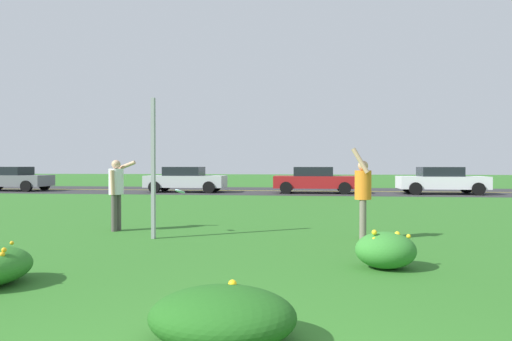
{
  "coord_description": "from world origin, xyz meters",
  "views": [
    {
      "loc": [
        0.61,
        -2.49,
        1.56
      ],
      "look_at": [
        -0.64,
        7.76,
        1.43
      ],
      "focal_mm": 31.69,
      "sensor_mm": 36.0,
      "label": 1
    }
  ],
  "objects_px": {
    "frisbee_pale_blue": "(180,191)",
    "car_silver_center_left": "(185,179)",
    "person_thrower_white_shirt": "(116,188)",
    "car_gray_leftmost": "(11,179)",
    "person_catcher_orange_shirt": "(363,192)",
    "car_red_center_right": "(315,180)",
    "sign_post_near_path": "(153,168)",
    "car_white_rightmost": "(441,180)"
  },
  "relations": [
    {
      "from": "sign_post_near_path",
      "to": "car_red_center_right",
      "type": "xyz_separation_m",
      "value": [
        3.5,
        15.95,
        -0.75
      ]
    },
    {
      "from": "sign_post_near_path",
      "to": "person_thrower_white_shirt",
      "type": "xyz_separation_m",
      "value": [
        -1.26,
        0.98,
        -0.48
      ]
    },
    {
      "from": "person_thrower_white_shirt",
      "to": "car_silver_center_left",
      "type": "height_order",
      "value": "person_thrower_white_shirt"
    },
    {
      "from": "person_thrower_white_shirt",
      "to": "frisbee_pale_blue",
      "type": "bearing_deg",
      "value": -8.27
    },
    {
      "from": "car_gray_leftmost",
      "to": "car_silver_center_left",
      "type": "bearing_deg",
      "value": 0.0
    },
    {
      "from": "frisbee_pale_blue",
      "to": "car_silver_center_left",
      "type": "distance_m",
      "value": 15.77
    },
    {
      "from": "sign_post_near_path",
      "to": "car_silver_center_left",
      "type": "bearing_deg",
      "value": 103.53
    },
    {
      "from": "frisbee_pale_blue",
      "to": "car_silver_center_left",
      "type": "xyz_separation_m",
      "value": [
        -4.2,
        15.2,
        -0.22
      ]
    },
    {
      "from": "sign_post_near_path",
      "to": "person_thrower_white_shirt",
      "type": "bearing_deg",
      "value": 142.08
    },
    {
      "from": "person_thrower_white_shirt",
      "to": "car_red_center_right",
      "type": "distance_m",
      "value": 15.71
    },
    {
      "from": "person_thrower_white_shirt",
      "to": "person_catcher_orange_shirt",
      "type": "distance_m",
      "value": 5.67
    },
    {
      "from": "person_catcher_orange_shirt",
      "to": "car_gray_leftmost",
      "type": "height_order",
      "value": "person_catcher_orange_shirt"
    },
    {
      "from": "person_catcher_orange_shirt",
      "to": "car_red_center_right",
      "type": "distance_m",
      "value": 15.63
    },
    {
      "from": "person_catcher_orange_shirt",
      "to": "sign_post_near_path",
      "type": "bearing_deg",
      "value": -175.51
    },
    {
      "from": "sign_post_near_path",
      "to": "car_white_rightmost",
      "type": "relative_size",
      "value": 0.66
    },
    {
      "from": "frisbee_pale_blue",
      "to": "sign_post_near_path",
      "type": "bearing_deg",
      "value": -115.71
    },
    {
      "from": "frisbee_pale_blue",
      "to": "car_red_center_right",
      "type": "xyz_separation_m",
      "value": [
        3.14,
        15.2,
        -0.22
      ]
    },
    {
      "from": "sign_post_near_path",
      "to": "car_red_center_right",
      "type": "bearing_deg",
      "value": 77.63
    },
    {
      "from": "car_red_center_right",
      "to": "person_thrower_white_shirt",
      "type": "bearing_deg",
      "value": -107.63
    },
    {
      "from": "car_silver_center_left",
      "to": "car_red_center_right",
      "type": "relative_size",
      "value": 1.0
    },
    {
      "from": "car_gray_leftmost",
      "to": "car_white_rightmost",
      "type": "xyz_separation_m",
      "value": [
        24.83,
        0.0,
        0.0
      ]
    },
    {
      "from": "frisbee_pale_blue",
      "to": "person_thrower_white_shirt",
      "type": "bearing_deg",
      "value": 171.73
    },
    {
      "from": "car_gray_leftmost",
      "to": "person_thrower_white_shirt",
      "type": "bearing_deg",
      "value": -48.28
    },
    {
      "from": "frisbee_pale_blue",
      "to": "car_gray_leftmost",
      "type": "xyz_separation_m",
      "value": [
        -14.96,
        15.2,
        -0.22
      ]
    },
    {
      "from": "frisbee_pale_blue",
      "to": "car_silver_center_left",
      "type": "bearing_deg",
      "value": 105.43
    },
    {
      "from": "sign_post_near_path",
      "to": "person_thrower_white_shirt",
      "type": "distance_m",
      "value": 1.67
    },
    {
      "from": "person_catcher_orange_shirt",
      "to": "car_red_center_right",
      "type": "xyz_separation_m",
      "value": [
        -0.88,
        15.61,
        -0.25
      ]
    },
    {
      "from": "person_catcher_orange_shirt",
      "to": "car_white_rightmost",
      "type": "relative_size",
      "value": 0.42
    },
    {
      "from": "sign_post_near_path",
      "to": "person_catcher_orange_shirt",
      "type": "relative_size",
      "value": 1.55
    },
    {
      "from": "car_white_rightmost",
      "to": "person_catcher_orange_shirt",
      "type": "bearing_deg",
      "value": -110.54
    },
    {
      "from": "car_red_center_right",
      "to": "car_white_rightmost",
      "type": "distance_m",
      "value": 6.72
    },
    {
      "from": "person_catcher_orange_shirt",
      "to": "car_gray_leftmost",
      "type": "relative_size",
      "value": 0.42
    },
    {
      "from": "person_catcher_orange_shirt",
      "to": "frisbee_pale_blue",
      "type": "distance_m",
      "value": 4.03
    },
    {
      "from": "car_gray_leftmost",
      "to": "car_silver_center_left",
      "type": "distance_m",
      "value": 10.77
    },
    {
      "from": "car_white_rightmost",
      "to": "car_red_center_right",
      "type": "bearing_deg",
      "value": 180.0
    },
    {
      "from": "person_thrower_white_shirt",
      "to": "frisbee_pale_blue",
      "type": "xyz_separation_m",
      "value": [
        1.62,
        -0.24,
        -0.05
      ]
    },
    {
      "from": "frisbee_pale_blue",
      "to": "car_gray_leftmost",
      "type": "height_order",
      "value": "car_gray_leftmost"
    },
    {
      "from": "car_silver_center_left",
      "to": "car_red_center_right",
      "type": "height_order",
      "value": "same"
    },
    {
      "from": "frisbee_pale_blue",
      "to": "car_white_rightmost",
      "type": "distance_m",
      "value": 18.12
    },
    {
      "from": "sign_post_near_path",
      "to": "person_thrower_white_shirt",
      "type": "height_order",
      "value": "sign_post_near_path"
    },
    {
      "from": "sign_post_near_path",
      "to": "car_silver_center_left",
      "type": "xyz_separation_m",
      "value": [
        -3.84,
        15.95,
        -0.75
      ]
    },
    {
      "from": "person_thrower_white_shirt",
      "to": "car_silver_center_left",
      "type": "xyz_separation_m",
      "value": [
        -2.58,
        14.97,
        -0.27
      ]
    }
  ]
}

